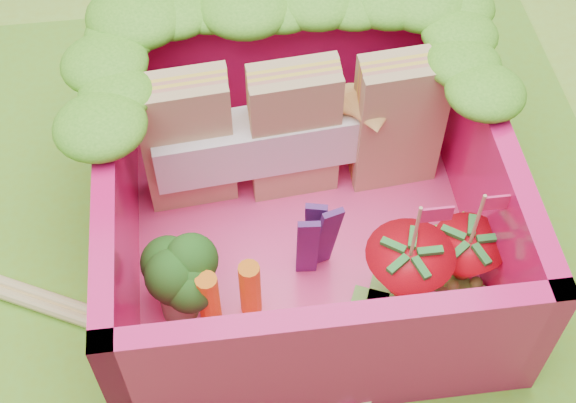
# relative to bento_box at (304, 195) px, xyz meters

# --- Properties ---
(ground) EXTENTS (14.00, 14.00, 0.00)m
(ground) POSITION_rel_bento_box_xyz_m (-0.11, 0.05, -0.31)
(ground) COLOR #93B533
(ground) RESTS_ON ground
(placemat) EXTENTS (2.60, 2.60, 0.03)m
(placemat) POSITION_rel_bento_box_xyz_m (-0.11, 0.05, -0.29)
(placemat) COLOR #6CA725
(placemat) RESTS_ON ground
(bento_floor) EXTENTS (1.30, 1.30, 0.05)m
(bento_floor) POSITION_rel_bento_box_xyz_m (-0.00, 0.00, -0.25)
(bento_floor) COLOR #FC4089
(bento_floor) RESTS_ON placemat
(bento_box) EXTENTS (1.30, 1.30, 0.55)m
(bento_box) POSITION_rel_bento_box_xyz_m (0.00, 0.00, 0.00)
(bento_box) COLOR #E01262
(bento_box) RESTS_ON placemat
(lettuce_ruffle) EXTENTS (1.43, 0.76, 0.11)m
(lettuce_ruffle) POSITION_rel_bento_box_xyz_m (-0.00, 0.47, 0.33)
(lettuce_ruffle) COLOR #39911A
(lettuce_ruffle) RESTS_ON bento_box
(sandwich_stack) EXTENTS (1.06, 0.25, 0.55)m
(sandwich_stack) POSITION_rel_bento_box_xyz_m (0.01, 0.25, 0.04)
(sandwich_stack) COLOR tan
(sandwich_stack) RESTS_ON bento_floor
(broccoli) EXTENTS (0.31, 0.31, 0.26)m
(broccoli) POSITION_rel_bento_box_xyz_m (-0.45, -0.26, -0.04)
(broccoli) COLOR #69AD53
(broccoli) RESTS_ON bento_floor
(carrot_sticks) EXTENTS (0.20, 0.10, 0.26)m
(carrot_sticks) POSITION_rel_bento_box_xyz_m (-0.28, -0.30, -0.10)
(carrot_sticks) COLOR orange
(carrot_sticks) RESTS_ON bento_floor
(purple_wedges) EXTENTS (0.14, 0.09, 0.38)m
(purple_wedges) POSITION_rel_bento_box_xyz_m (0.02, -0.16, -0.04)
(purple_wedges) COLOR #441750
(purple_wedges) RESTS_ON bento_floor
(strawberry_left) EXTENTS (0.28, 0.28, 0.52)m
(strawberry_left) POSITION_rel_bento_box_xyz_m (0.29, -0.32, -0.08)
(strawberry_left) COLOR red
(strawberry_left) RESTS_ON bento_floor
(strawberry_right) EXTENTS (0.24, 0.24, 0.48)m
(strawberry_right) POSITION_rel_bento_box_xyz_m (0.50, -0.26, -0.10)
(strawberry_right) COLOR red
(strawberry_right) RESTS_ON bento_floor
(snap_peas) EXTENTS (0.56, 0.54, 0.05)m
(snap_peas) POSITION_rel_bento_box_xyz_m (0.37, -0.28, -0.20)
(snap_peas) COLOR #65B037
(snap_peas) RESTS_ON bento_floor
(chopsticks) EXTENTS (2.26, 1.17, 0.04)m
(chopsticks) POSITION_rel_bento_box_xyz_m (-1.00, -0.10, -0.25)
(chopsticks) COLOR #E3C67C
(chopsticks) RESTS_ON placemat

